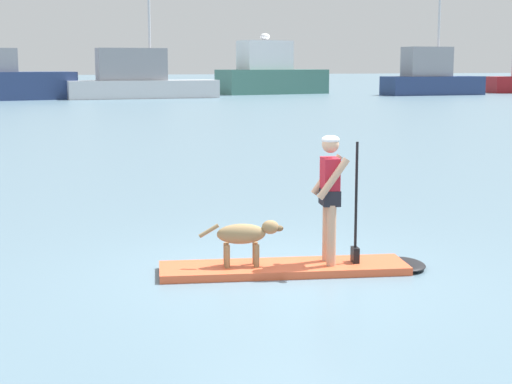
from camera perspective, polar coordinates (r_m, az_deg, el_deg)
name	(u,v)px	position (r m, az deg, el deg)	size (l,w,h in m)	color
ground_plane	(284,272)	(10.37, 2.00, -5.74)	(400.00, 400.00, 0.00)	slate
paddleboard	(301,268)	(10.39, 3.24, -5.42)	(3.57, 1.58, 0.10)	#E55933
person_paddler	(331,190)	(10.26, 5.39, 0.12)	(0.66, 0.56, 1.67)	tan
dog	(245,235)	(10.19, -0.78, -3.11)	(1.08, 0.38, 0.59)	#997A51
moored_boat_far_starboard	(139,80)	(63.96, -8.38, 7.95)	(11.91, 2.75, 10.27)	silver
moored_boat_center	(270,74)	(73.16, 1.03, 8.44)	(10.32, 4.68, 5.42)	#3F7266
moored_boat_far_port	(431,77)	(72.12, 12.39, 8.04)	(9.01, 3.37, 11.25)	navy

